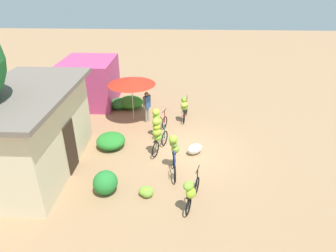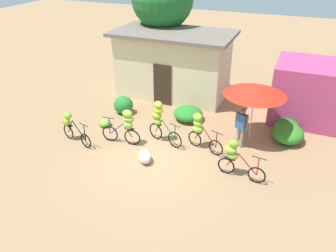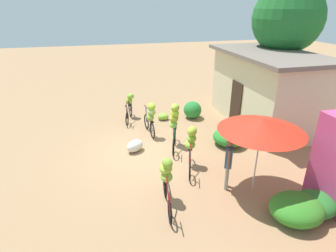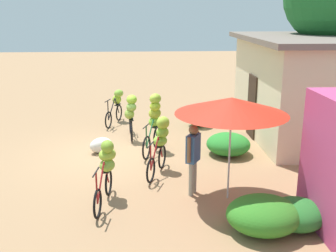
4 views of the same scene
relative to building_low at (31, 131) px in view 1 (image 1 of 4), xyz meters
The scene contains 16 objects.
ground_plane 6.17m from the building_low, 75.40° to the right, with size 60.00×60.00×0.00m, color #9E7753.
building_low is the anchor object (origin of this frame).
shop_pink 6.58m from the building_low, ahead, with size 3.20×2.80×2.54m, color #B83F75.
hedge_bush_front_left 3.45m from the building_low, 113.67° to the right, with size 0.91×0.85×0.81m, color #267F32.
hedge_bush_front_right 3.28m from the building_low, 55.65° to the right, with size 1.29×1.25×0.61m, color #28802B.
hedge_bush_mid 6.33m from the building_low, 19.10° to the right, with size 1.02×1.07×0.57m, color #28722B.
hedge_bush_by_door 6.64m from the building_low, 24.32° to the right, with size 1.22×1.39×0.68m, color #348124.
market_umbrella 5.46m from the building_low, 34.16° to the right, with size 2.37×2.37×2.26m.
bicycle_leftmost 6.28m from the building_low, 108.71° to the right, with size 1.62×0.67×1.19m.
bicycle_near_pile 5.34m from the building_low, 88.56° to the right, with size 1.62×0.44×1.46m.
bicycle_center_loaded 4.79m from the building_low, 74.85° to the right, with size 1.60×0.64×1.69m.
bicycle_by_shop 5.35m from the building_low, 57.56° to the right, with size 1.52×0.69×1.41m.
bicycle_rightmost 7.26m from the building_low, 52.12° to the right, with size 1.65×0.49×1.34m.
banana_pile_on_ground 4.84m from the building_low, 108.05° to the right, with size 0.55×0.57×0.31m.
produce_sack 6.43m from the building_low, 77.83° to the right, with size 0.70×0.44×0.44m, color silver.
person_vendor 5.74m from the building_low, 41.85° to the right, with size 0.52×0.37×1.61m.
Camera 1 is at (-10.88, 0.26, 6.88)m, focal length 31.78 mm.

